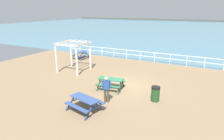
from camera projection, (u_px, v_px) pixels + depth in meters
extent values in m
cube|color=#846B4C|center=(126.00, 87.00, 14.73)|extent=(30.00, 24.00, 0.20)
cube|color=teal|center=(195.00, 29.00, 59.41)|extent=(142.00, 90.00, 0.01)
cube|color=#4C4C47|center=(204.00, 21.00, 95.86)|extent=(142.00, 6.00, 1.80)
cube|color=white|center=(155.00, 53.00, 20.96)|extent=(23.00, 0.06, 0.06)
cube|color=white|center=(155.00, 57.00, 21.10)|extent=(23.00, 0.05, 0.05)
cylinder|color=white|center=(70.00, 48.00, 26.18)|extent=(0.07, 0.07, 1.05)
cylinder|color=white|center=(80.00, 49.00, 25.46)|extent=(0.07, 0.07, 1.05)
cylinder|color=white|center=(91.00, 51.00, 24.73)|extent=(0.07, 0.07, 1.05)
cylinder|color=white|center=(102.00, 52.00, 24.01)|extent=(0.07, 0.07, 1.05)
cylinder|color=white|center=(114.00, 53.00, 23.29)|extent=(0.07, 0.07, 1.05)
cylinder|color=white|center=(127.00, 55.00, 22.56)|extent=(0.07, 0.07, 1.05)
cylinder|color=white|center=(140.00, 56.00, 21.84)|extent=(0.07, 0.07, 1.05)
cylinder|color=white|center=(155.00, 58.00, 21.11)|extent=(0.07, 0.07, 1.05)
cylinder|color=white|center=(170.00, 59.00, 20.39)|extent=(0.07, 0.07, 1.05)
cylinder|color=white|center=(187.00, 61.00, 19.66)|extent=(0.07, 0.07, 1.05)
cylinder|color=white|center=(205.00, 63.00, 18.94)|extent=(0.07, 0.07, 1.05)
cylinder|color=white|center=(224.00, 65.00, 18.21)|extent=(0.07, 0.07, 1.05)
cube|color=#334C84|center=(80.00, 52.00, 22.76)|extent=(0.78, 1.83, 0.05)
cube|color=#334C84|center=(76.00, 54.00, 23.14)|extent=(0.34, 1.81, 0.04)
cube|color=#334C84|center=(85.00, 55.00, 22.55)|extent=(0.34, 1.81, 0.04)
cube|color=navy|center=(82.00, 54.00, 23.69)|extent=(0.80, 0.12, 0.79)
cube|color=navy|center=(87.00, 54.00, 23.33)|extent=(0.80, 0.12, 0.79)
cube|color=navy|center=(85.00, 54.00, 23.50)|extent=(1.50, 0.13, 0.04)
cube|color=navy|center=(74.00, 56.00, 22.40)|extent=(0.80, 0.12, 0.79)
cube|color=navy|center=(79.00, 57.00, 22.04)|extent=(0.80, 0.12, 0.79)
cube|color=navy|center=(76.00, 56.00, 22.21)|extent=(1.50, 0.13, 0.04)
cube|color=#286B47|center=(111.00, 79.00, 13.95)|extent=(1.87, 0.91, 0.05)
cube|color=#286B47|center=(114.00, 80.00, 14.59)|extent=(1.82, 0.47, 0.04)
cube|color=#286B47|center=(108.00, 86.00, 13.49)|extent=(1.82, 0.47, 0.04)
cube|color=#1E5035|center=(123.00, 83.00, 14.14)|extent=(0.17, 0.80, 0.79)
cube|color=#1E5035|center=(119.00, 87.00, 13.46)|extent=(0.17, 0.80, 0.79)
cube|color=#1E5035|center=(121.00, 85.00, 13.79)|extent=(0.24, 1.50, 0.04)
cube|color=#1E5035|center=(103.00, 81.00, 14.66)|extent=(0.17, 0.80, 0.79)
cube|color=#1E5035|center=(99.00, 84.00, 13.99)|extent=(0.17, 0.80, 0.79)
cube|color=#1E5035|center=(101.00, 82.00, 14.31)|extent=(0.24, 1.50, 0.04)
cube|color=#334C84|center=(85.00, 98.00, 10.91)|extent=(1.91, 1.08, 0.05)
cube|color=#334C84|center=(93.00, 99.00, 11.45)|extent=(1.81, 0.66, 0.04)
cube|color=#334C84|center=(76.00, 107.00, 10.55)|extent=(1.81, 0.66, 0.04)
cube|color=navy|center=(100.00, 106.00, 10.81)|extent=(0.26, 0.79, 0.79)
cube|color=navy|center=(90.00, 111.00, 10.27)|extent=(0.26, 0.79, 0.79)
cube|color=navy|center=(95.00, 108.00, 10.53)|extent=(0.39, 1.48, 0.04)
cube|color=navy|center=(81.00, 98.00, 11.78)|extent=(0.26, 0.79, 0.79)
cube|color=navy|center=(71.00, 102.00, 11.23)|extent=(0.26, 0.79, 0.79)
cube|color=navy|center=(76.00, 100.00, 11.49)|extent=(0.39, 1.48, 0.04)
cylinder|color=#4C4233|center=(105.00, 96.00, 12.00)|extent=(0.14, 0.14, 0.85)
cylinder|color=#4C4233|center=(108.00, 96.00, 11.98)|extent=(0.14, 0.14, 0.85)
cube|color=#264C8C|center=(106.00, 85.00, 11.78)|extent=(0.40, 0.33, 0.58)
cylinder|color=#264C8C|center=(103.00, 84.00, 11.79)|extent=(0.09, 0.09, 0.52)
cylinder|color=#264C8C|center=(110.00, 85.00, 11.75)|extent=(0.09, 0.09, 0.52)
sphere|color=beige|center=(106.00, 79.00, 11.66)|extent=(0.23, 0.23, 0.23)
cube|color=white|center=(90.00, 56.00, 18.53)|extent=(0.12, 0.12, 2.50)
cube|color=white|center=(77.00, 62.00, 16.63)|extent=(0.12, 0.12, 2.50)
cube|color=white|center=(71.00, 54.00, 19.43)|extent=(0.12, 0.12, 2.50)
cube|color=white|center=(56.00, 59.00, 17.53)|extent=(0.12, 0.12, 2.50)
cube|color=white|center=(83.00, 44.00, 17.19)|extent=(0.21, 2.44, 0.12)
cube|color=white|center=(63.00, 43.00, 18.09)|extent=(0.21, 2.44, 0.12)
cube|color=white|center=(80.00, 42.00, 18.59)|extent=(2.44, 0.21, 0.12)
cube|color=white|center=(65.00, 45.00, 16.69)|extent=(2.44, 0.21, 0.12)
cube|color=white|center=(63.00, 41.00, 18.05)|extent=(0.18, 2.56, 0.04)
cube|color=white|center=(68.00, 42.00, 17.83)|extent=(0.18, 2.56, 0.04)
cube|color=white|center=(73.00, 42.00, 17.61)|extent=(0.18, 2.56, 0.04)
cube|color=white|center=(78.00, 43.00, 17.38)|extent=(0.18, 2.56, 0.04)
cube|color=white|center=(83.00, 43.00, 17.16)|extent=(0.18, 2.56, 0.04)
cylinder|color=#1E4723|center=(155.00, 95.00, 12.15)|extent=(0.52, 0.52, 0.85)
cylinder|color=black|center=(156.00, 88.00, 12.01)|extent=(0.55, 0.55, 0.10)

